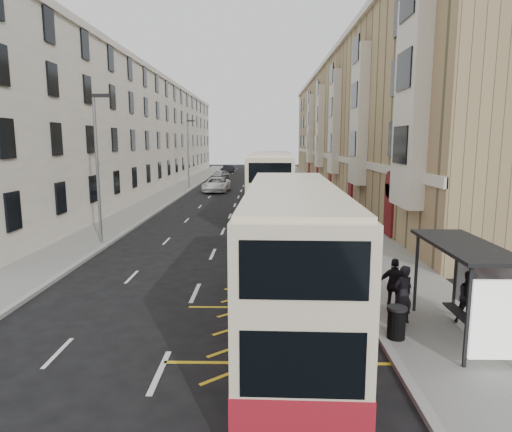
{
  "coord_description": "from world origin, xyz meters",
  "views": [
    {
      "loc": [
        2.58,
        -12.53,
        5.68
      ],
      "look_at": [
        2.23,
        8.44,
        2.23
      ],
      "focal_mm": 32.0,
      "sensor_mm": 36.0,
      "label": 1
    }
  ],
  "objects_px": {
    "double_decker_rear": "(271,188)",
    "car_red": "(273,172)",
    "bus_shelter": "(474,272)",
    "pedestrian_mid": "(470,298)",
    "car_dark": "(228,169)",
    "pedestrian_far": "(395,285)",
    "double_decker_front": "(292,261)",
    "pedestrian_near": "(403,294)",
    "street_lamp_near": "(98,161)",
    "street_lamp_far": "(188,150)",
    "car_silver": "(220,175)",
    "litter_bin": "(397,322)",
    "white_van": "(217,185)"
  },
  "relations": [
    {
      "from": "pedestrian_mid",
      "to": "white_van",
      "type": "xyz_separation_m",
      "value": [
        -11.61,
        38.13,
        -0.16
      ]
    },
    {
      "from": "white_van",
      "to": "car_silver",
      "type": "height_order",
      "value": "white_van"
    },
    {
      "from": "pedestrian_mid",
      "to": "car_dark",
      "type": "distance_m",
      "value": 71.31
    },
    {
      "from": "car_silver",
      "to": "pedestrian_far",
      "type": "bearing_deg",
      "value": -58.45
    },
    {
      "from": "pedestrian_far",
      "to": "car_dark",
      "type": "xyz_separation_m",
      "value": [
        -10.84,
        69.17,
        -0.37
      ]
    },
    {
      "from": "street_lamp_far",
      "to": "car_dark",
      "type": "xyz_separation_m",
      "value": [
        2.37,
        28.99,
        -3.97
      ]
    },
    {
      "from": "street_lamp_far",
      "to": "double_decker_front",
      "type": "bearing_deg",
      "value": -76.85
    },
    {
      "from": "bus_shelter",
      "to": "street_lamp_near",
      "type": "distance_m",
      "value": 19.38
    },
    {
      "from": "double_decker_front",
      "to": "pedestrian_mid",
      "type": "distance_m",
      "value": 5.64
    },
    {
      "from": "double_decker_rear",
      "to": "pedestrian_near",
      "type": "distance_m",
      "value": 18.39
    },
    {
      "from": "bus_shelter",
      "to": "car_dark",
      "type": "xyz_separation_m",
      "value": [
        -12.33,
        71.38,
        -1.47
      ]
    },
    {
      "from": "street_lamp_near",
      "to": "car_red",
      "type": "xyz_separation_m",
      "value": [
        10.45,
        49.77,
        -3.88
      ]
    },
    {
      "from": "double_decker_front",
      "to": "white_van",
      "type": "relative_size",
      "value": 1.92
    },
    {
      "from": "white_van",
      "to": "pedestrian_far",
      "type": "bearing_deg",
      "value": -72.6
    },
    {
      "from": "car_silver",
      "to": "car_dark",
      "type": "height_order",
      "value": "car_silver"
    },
    {
      "from": "white_van",
      "to": "car_dark",
      "type": "relative_size",
      "value": 1.44
    },
    {
      "from": "street_lamp_near",
      "to": "street_lamp_far",
      "type": "bearing_deg",
      "value": 90.0
    },
    {
      "from": "pedestrian_near",
      "to": "pedestrian_mid",
      "type": "relative_size",
      "value": 1.11
    },
    {
      "from": "pedestrian_mid",
      "to": "car_red",
      "type": "height_order",
      "value": "pedestrian_mid"
    },
    {
      "from": "car_dark",
      "to": "litter_bin",
      "type": "bearing_deg",
      "value": -67.3
    },
    {
      "from": "street_lamp_near",
      "to": "street_lamp_far",
      "type": "relative_size",
      "value": 1.0
    },
    {
      "from": "bus_shelter",
      "to": "litter_bin",
      "type": "height_order",
      "value": "bus_shelter"
    },
    {
      "from": "car_silver",
      "to": "double_decker_front",
      "type": "bearing_deg",
      "value": -62.26
    },
    {
      "from": "double_decker_front",
      "to": "pedestrian_far",
      "type": "height_order",
      "value": "double_decker_front"
    },
    {
      "from": "car_silver",
      "to": "car_red",
      "type": "distance_m",
      "value": 10.22
    },
    {
      "from": "double_decker_rear",
      "to": "car_red",
      "type": "relative_size",
      "value": 2.38
    },
    {
      "from": "double_decker_rear",
      "to": "pedestrian_near",
      "type": "bearing_deg",
      "value": -76.64
    },
    {
      "from": "car_silver",
      "to": "car_red",
      "type": "height_order",
      "value": "car_red"
    },
    {
      "from": "bus_shelter",
      "to": "car_red",
      "type": "xyz_separation_m",
      "value": [
        -4.24,
        62.17,
        -1.38
      ]
    },
    {
      "from": "double_decker_front",
      "to": "pedestrian_near",
      "type": "bearing_deg",
      "value": 11.29
    },
    {
      "from": "bus_shelter",
      "to": "pedestrian_mid",
      "type": "bearing_deg",
      "value": 67.22
    },
    {
      "from": "litter_bin",
      "to": "white_van",
      "type": "height_order",
      "value": "white_van"
    },
    {
      "from": "street_lamp_near",
      "to": "car_dark",
      "type": "height_order",
      "value": "street_lamp_near"
    },
    {
      "from": "street_lamp_far",
      "to": "double_decker_front",
      "type": "distance_m",
      "value": 42.92
    },
    {
      "from": "car_dark",
      "to": "car_red",
      "type": "distance_m",
      "value": 12.26
    },
    {
      "from": "car_silver",
      "to": "car_red",
      "type": "bearing_deg",
      "value": 58.11
    },
    {
      "from": "bus_shelter",
      "to": "car_silver",
      "type": "bearing_deg",
      "value": 102.41
    },
    {
      "from": "street_lamp_near",
      "to": "pedestrian_far",
      "type": "bearing_deg",
      "value": -37.64
    },
    {
      "from": "street_lamp_far",
      "to": "double_decker_front",
      "type": "height_order",
      "value": "street_lamp_far"
    },
    {
      "from": "double_decker_front",
      "to": "pedestrian_near",
      "type": "distance_m",
      "value": 3.69
    },
    {
      "from": "car_silver",
      "to": "car_dark",
      "type": "distance_m",
      "value": 15.5
    },
    {
      "from": "pedestrian_mid",
      "to": "car_silver",
      "type": "distance_m",
      "value": 56.13
    },
    {
      "from": "bus_shelter",
      "to": "street_lamp_near",
      "type": "relative_size",
      "value": 0.53
    },
    {
      "from": "double_decker_front",
      "to": "white_van",
      "type": "height_order",
      "value": "double_decker_front"
    },
    {
      "from": "pedestrian_near",
      "to": "pedestrian_far",
      "type": "bearing_deg",
      "value": -112.72
    },
    {
      "from": "street_lamp_far",
      "to": "car_dark",
      "type": "distance_m",
      "value": 29.35
    },
    {
      "from": "street_lamp_far",
      "to": "pedestrian_mid",
      "type": "height_order",
      "value": "street_lamp_far"
    },
    {
      "from": "street_lamp_near",
      "to": "pedestrian_near",
      "type": "xyz_separation_m",
      "value": [
        13.19,
        -11.14,
        -3.57
      ]
    },
    {
      "from": "street_lamp_far",
      "to": "white_van",
      "type": "bearing_deg",
      "value": -39.98
    },
    {
      "from": "bus_shelter",
      "to": "pedestrian_near",
      "type": "height_order",
      "value": "bus_shelter"
    }
  ]
}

